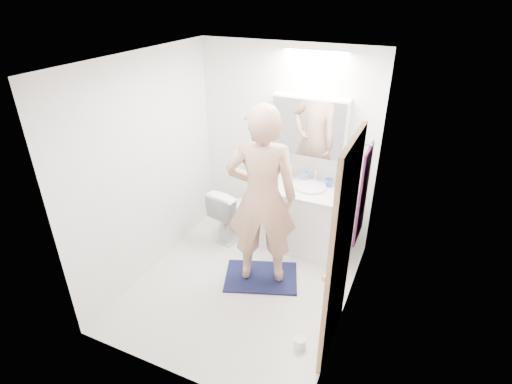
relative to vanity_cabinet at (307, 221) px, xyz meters
The scene contains 23 objects.
floor 1.12m from the vanity_cabinet, 113.23° to the right, with size 2.50×2.50×0.00m, color silver.
ceiling 2.27m from the vanity_cabinet, 113.23° to the right, with size 2.50×2.50×0.00m, color white.
wall_back 0.95m from the vanity_cabinet, 145.47° to the left, with size 2.50×2.50×0.00m, color white.
wall_front 2.39m from the vanity_cabinet, 100.59° to the right, with size 2.50×2.50×0.00m, color white.
wall_left 1.97m from the vanity_cabinet, 147.49° to the right, with size 2.50×2.50×0.00m, color white.
wall_right 1.43m from the vanity_cabinet, 54.60° to the right, with size 2.50×2.50×0.00m, color white.
vanity_cabinet is the anchor object (origin of this frame).
countertop 0.41m from the vanity_cabinet, 90.00° to the right, with size 0.95×0.58×0.04m, color silver.
sink_basin 0.45m from the vanity_cabinet, 90.00° to the left, with size 0.36×0.36×0.03m, color silver.
faucet 0.56m from the vanity_cabinet, 90.00° to the left, with size 0.02×0.02×0.16m, color silver.
medicine_cabinet 1.14m from the vanity_cabinet, 118.53° to the left, with size 0.88×0.14×0.70m, color white.
mirror_panel 1.12m from the vanity_cabinet, 130.43° to the left, with size 0.84×0.01×0.66m, color silver.
toilet 0.93m from the vanity_cabinet, behind, with size 0.40×0.70×0.71m, color white.
bath_rug 0.90m from the vanity_cabinet, 109.42° to the right, with size 0.80×0.55×0.02m, color #121B3B.
person 1.04m from the vanity_cabinet, 109.42° to the right, with size 0.72×0.47×1.96m, color tan.
door 1.60m from the vanity_cabinet, 63.14° to the right, with size 0.04×0.80×2.00m, color #A48352.
door_knob 1.82m from the vanity_cabinet, 68.82° to the right, with size 0.06×0.06×0.06m, color gold.
towel 1.06m from the vanity_cabinet, 32.01° to the right, with size 0.02×0.42×1.00m, color black.
towel_hook 1.45m from the vanity_cabinet, 32.52° to the right, with size 0.02×0.02×0.07m, color silver.
soap_bottle_a 0.66m from the vanity_cabinet, 154.70° to the left, with size 0.10×0.10×0.25m, color beige.
soap_bottle_b 0.56m from the vanity_cabinet, 125.02° to the left, with size 0.08×0.08×0.17m, color #5C89C6.
toothbrush_cup 0.54m from the vanity_cabinet, 41.28° to the left, with size 0.10×0.10×0.09m, color #4768D5.
toilet_paper_roll 1.61m from the vanity_cabinet, 74.06° to the right, with size 0.11×0.11×0.10m, color white.
Camera 1 is at (1.54, -3.04, 2.97)m, focal length 27.94 mm.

